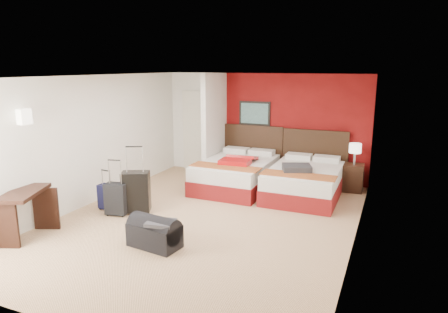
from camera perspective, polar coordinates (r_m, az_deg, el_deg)
The scene contains 17 objects.
ground at distance 7.24m, azimuth -2.65°, elevation -9.03°, with size 6.50×6.50×0.00m, color #D7AF84.
room_walls at distance 8.76m, azimuth -6.99°, elevation 3.26°, with size 5.02×6.52×2.50m.
red_accent_panel at distance 9.64m, azimuth 9.75°, elevation 4.00°, with size 3.50×0.04×2.50m, color maroon.
partition_wall at distance 9.62m, azimuth -1.34°, elevation 4.16°, with size 0.12×1.20×2.50m, color silver.
entry_door at distance 10.50m, azimuth -3.74°, elevation 3.62°, with size 0.82×0.06×2.05m, color silver.
bed_left at distance 9.00m, azimuth 1.71°, elevation -2.55°, with size 1.45×2.07×0.62m, color silver.
bed_right at distance 8.58m, azimuth 11.21°, elevation -3.62°, with size 1.41×2.01×0.60m, color white.
red_suitcase_open at distance 8.79m, azimuth 2.10°, elevation -0.48°, with size 0.64×0.88×0.11m, color #B00F11.
jacket_bundle at distance 8.23m, azimuth 10.20°, elevation -1.63°, with size 0.55×0.44×0.13m, color #323337.
nightstand at distance 9.24m, azimuth 17.70°, elevation -2.86°, with size 0.42×0.42×0.59m, color #321B10.
table_lamp at distance 9.12m, azimuth 17.92°, elevation 0.33°, with size 0.26×0.26×0.46m, color silver.
suitcase_black at distance 7.68m, azimuth -12.25°, elevation -5.06°, with size 0.50×0.31×0.75m, color black.
suitcase_charcoal at distance 7.66m, azimuth -14.89°, elevation -5.96°, with size 0.38×0.24×0.57m, color black.
suitcase_navy at distance 8.00m, azimuth -16.09°, elevation -5.65°, with size 0.33×0.20×0.46m, color black.
duffel_bag at distance 6.29m, azimuth -9.75°, elevation -10.71°, with size 0.78×0.42×0.40m, color black.
jacket_draped at distance 6.09m, azimuth -8.88°, elevation -9.19°, with size 0.40×0.34×0.05m, color #3C3B40.
desk at distance 7.14m, azimuth -26.09°, elevation -7.37°, with size 0.47×0.93×0.78m, color black.
Camera 1 is at (2.94, -6.05, 2.68)m, focal length 32.50 mm.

